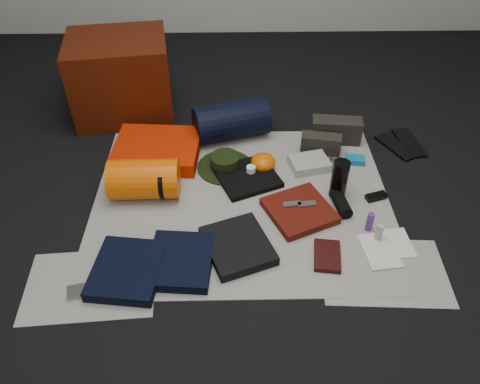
{
  "coord_description": "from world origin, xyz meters",
  "views": [
    {
      "loc": [
        -0.04,
        -1.87,
        1.73
      ],
      "look_at": [
        -0.01,
        -0.04,
        0.1
      ],
      "focal_mm": 35.0,
      "sensor_mm": 36.0,
      "label": 1
    }
  ],
  "objects_px": {
    "red_cabinet": "(121,77)",
    "stuff_sack": "(144,179)",
    "water_bottle": "(339,179)",
    "sleeping_pad": "(157,150)",
    "navy_duffel": "(231,121)",
    "compact_camera": "(337,165)",
    "paperback_book": "(327,256)"
  },
  "relations": [
    {
      "from": "red_cabinet",
      "to": "stuff_sack",
      "type": "bearing_deg",
      "value": -82.35
    },
    {
      "from": "stuff_sack",
      "to": "water_bottle",
      "type": "xyz_separation_m",
      "value": [
        1.05,
        -0.02,
        0.0
      ]
    },
    {
      "from": "sleeping_pad",
      "to": "water_bottle",
      "type": "bearing_deg",
      "value": -20.03
    },
    {
      "from": "navy_duffel",
      "to": "sleeping_pad",
      "type": "bearing_deg",
      "value": -172.84
    },
    {
      "from": "red_cabinet",
      "to": "navy_duffel",
      "type": "relative_size",
      "value": 1.37
    },
    {
      "from": "navy_duffel",
      "to": "compact_camera",
      "type": "bearing_deg",
      "value": -44.83
    },
    {
      "from": "water_bottle",
      "to": "compact_camera",
      "type": "relative_size",
      "value": 2.08
    },
    {
      "from": "red_cabinet",
      "to": "paperback_book",
      "type": "height_order",
      "value": "red_cabinet"
    },
    {
      "from": "stuff_sack",
      "to": "red_cabinet",
      "type": "bearing_deg",
      "value": 105.89
    },
    {
      "from": "stuff_sack",
      "to": "paperback_book",
      "type": "height_order",
      "value": "stuff_sack"
    },
    {
      "from": "sleeping_pad",
      "to": "stuff_sack",
      "type": "bearing_deg",
      "value": -93.61
    },
    {
      "from": "water_bottle",
      "to": "sleeping_pad",
      "type": "bearing_deg",
      "value": 159.97
    },
    {
      "from": "navy_duffel",
      "to": "water_bottle",
      "type": "xyz_separation_m",
      "value": [
        0.58,
        -0.57,
        -0.01
      ]
    },
    {
      "from": "compact_camera",
      "to": "water_bottle",
      "type": "bearing_deg",
      "value": -80.47
    },
    {
      "from": "stuff_sack",
      "to": "navy_duffel",
      "type": "relative_size",
      "value": 0.81
    },
    {
      "from": "red_cabinet",
      "to": "water_bottle",
      "type": "height_order",
      "value": "red_cabinet"
    },
    {
      "from": "water_bottle",
      "to": "compact_camera",
      "type": "bearing_deg",
      "value": 79.98
    },
    {
      "from": "red_cabinet",
      "to": "water_bottle",
      "type": "xyz_separation_m",
      "value": [
        1.29,
        -0.89,
        -0.14
      ]
    },
    {
      "from": "sleeping_pad",
      "to": "paperback_book",
      "type": "distance_m",
      "value": 1.22
    },
    {
      "from": "red_cabinet",
      "to": "paperback_book",
      "type": "distance_m",
      "value": 1.8
    },
    {
      "from": "navy_duffel",
      "to": "water_bottle",
      "type": "relative_size",
      "value": 2.03
    },
    {
      "from": "red_cabinet",
      "to": "compact_camera",
      "type": "xyz_separation_m",
      "value": [
        1.34,
        -0.66,
        -0.23
      ]
    },
    {
      "from": "water_bottle",
      "to": "paperback_book",
      "type": "relative_size",
      "value": 1.18
    },
    {
      "from": "compact_camera",
      "to": "paperback_book",
      "type": "bearing_deg",
      "value": -84.1
    },
    {
      "from": "water_bottle",
      "to": "paperback_book",
      "type": "bearing_deg",
      "value": -105.53
    },
    {
      "from": "red_cabinet",
      "to": "stuff_sack",
      "type": "distance_m",
      "value": 0.92
    },
    {
      "from": "stuff_sack",
      "to": "water_bottle",
      "type": "distance_m",
      "value": 1.05
    },
    {
      "from": "compact_camera",
      "to": "red_cabinet",
      "type": "bearing_deg",
      "value": 173.32
    },
    {
      "from": "sleeping_pad",
      "to": "stuff_sack",
      "type": "height_order",
      "value": "stuff_sack"
    },
    {
      "from": "paperback_book",
      "to": "stuff_sack",
      "type": "bearing_deg",
      "value": 160.94
    },
    {
      "from": "red_cabinet",
      "to": "navy_duffel",
      "type": "bearing_deg",
      "value": -32.58
    },
    {
      "from": "navy_duffel",
      "to": "red_cabinet",
      "type": "bearing_deg",
      "value": 139.21
    }
  ]
}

